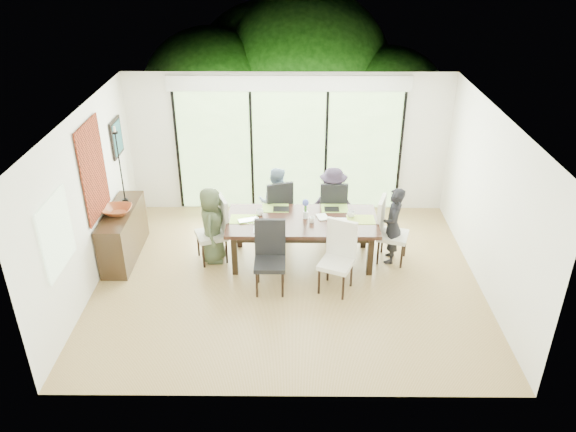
{
  "coord_description": "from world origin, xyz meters",
  "views": [
    {
      "loc": [
        0.06,
        -7.45,
        5.08
      ],
      "look_at": [
        0.0,
        0.25,
        1.0
      ],
      "focal_mm": 35.0,
      "sensor_mm": 36.0,
      "label": 1
    }
  ],
  "objects_px": {
    "chair_far_right": "(332,207)",
    "cup_b": "(312,220)",
    "sideboard": "(123,234)",
    "bowl": "(118,210)",
    "laptop": "(250,222)",
    "chair_far_left": "(276,207)",
    "person_left_end": "(212,225)",
    "person_far_left": "(276,203)",
    "chair_near_left": "(270,259)",
    "table_top": "(302,221)",
    "person_far_right": "(333,203)",
    "chair_left_end": "(211,230)",
    "vase": "(305,215)",
    "chair_near_right": "(336,259)",
    "person_right_end": "(393,226)",
    "cup_a": "(260,212)",
    "cup_c": "(351,214)",
    "chair_right_end": "(394,231)"
  },
  "relations": [
    {
      "from": "chair_far_left",
      "to": "person_far_left",
      "type": "height_order",
      "value": "person_far_left"
    },
    {
      "from": "chair_near_left",
      "to": "cup_c",
      "type": "distance_m",
      "value": 1.64
    },
    {
      "from": "chair_far_right",
      "to": "person_far_right",
      "type": "bearing_deg",
      "value": 89.6
    },
    {
      "from": "chair_far_right",
      "to": "bowl",
      "type": "distance_m",
      "value": 3.66
    },
    {
      "from": "chair_near_left",
      "to": "chair_right_end",
      "type": "bearing_deg",
      "value": 23.53
    },
    {
      "from": "table_top",
      "to": "person_far_right",
      "type": "distance_m",
      "value": 1.0
    },
    {
      "from": "chair_near_right",
      "to": "chair_far_right",
      "type": "bearing_deg",
      "value": 111.95
    },
    {
      "from": "person_far_left",
      "to": "bowl",
      "type": "bearing_deg",
      "value": 27.49
    },
    {
      "from": "chair_near_right",
      "to": "cup_b",
      "type": "xyz_separation_m",
      "value": [
        -0.35,
        0.77,
        0.25
      ]
    },
    {
      "from": "cup_b",
      "to": "chair_far_right",
      "type": "bearing_deg",
      "value": 67.17
    },
    {
      "from": "chair_near_left",
      "to": "vase",
      "type": "height_order",
      "value": "chair_near_left"
    },
    {
      "from": "laptop",
      "to": "chair_far_left",
      "type": "bearing_deg",
      "value": 47.42
    },
    {
      "from": "chair_far_left",
      "to": "person_far_right",
      "type": "distance_m",
      "value": 1.0
    },
    {
      "from": "chair_left_end",
      "to": "bowl",
      "type": "relative_size",
      "value": 2.46
    },
    {
      "from": "person_right_end",
      "to": "laptop",
      "type": "distance_m",
      "value": 2.34
    },
    {
      "from": "chair_far_right",
      "to": "person_far_left",
      "type": "relative_size",
      "value": 0.85
    },
    {
      "from": "person_far_left",
      "to": "vase",
      "type": "height_order",
      "value": "person_far_left"
    },
    {
      "from": "person_right_end",
      "to": "bowl",
      "type": "bearing_deg",
      "value": -79.12
    },
    {
      "from": "cup_a",
      "to": "cup_b",
      "type": "height_order",
      "value": "cup_a"
    },
    {
      "from": "chair_near_left",
      "to": "bowl",
      "type": "distance_m",
      "value": 2.66
    },
    {
      "from": "chair_near_right",
      "to": "vase",
      "type": "bearing_deg",
      "value": 139.68
    },
    {
      "from": "chair_near_right",
      "to": "person_right_end",
      "type": "distance_m",
      "value": 1.31
    },
    {
      "from": "chair_right_end",
      "to": "sideboard",
      "type": "height_order",
      "value": "chair_right_end"
    },
    {
      "from": "table_top",
      "to": "cup_b",
      "type": "bearing_deg",
      "value": -33.69
    },
    {
      "from": "sideboard",
      "to": "laptop",
      "type": "bearing_deg",
      "value": -5.39
    },
    {
      "from": "cup_c",
      "to": "chair_right_end",
      "type": "bearing_deg",
      "value": -8.13
    },
    {
      "from": "cup_b",
      "to": "cup_c",
      "type": "relative_size",
      "value": 0.81
    },
    {
      "from": "chair_left_end",
      "to": "cup_b",
      "type": "height_order",
      "value": "chair_left_end"
    },
    {
      "from": "chair_far_right",
      "to": "cup_b",
      "type": "relative_size",
      "value": 11.0
    },
    {
      "from": "vase",
      "to": "cup_a",
      "type": "bearing_deg",
      "value": 172.41
    },
    {
      "from": "laptop",
      "to": "sideboard",
      "type": "height_order",
      "value": "sideboard"
    },
    {
      "from": "cup_a",
      "to": "person_left_end",
      "type": "bearing_deg",
      "value": -169.11
    },
    {
      "from": "bowl",
      "to": "sideboard",
      "type": "bearing_deg",
      "value": 90.0
    },
    {
      "from": "chair_near_right",
      "to": "person_right_end",
      "type": "height_order",
      "value": "person_right_end"
    },
    {
      "from": "sideboard",
      "to": "chair_far_left",
      "type": "bearing_deg",
      "value": 16.41
    },
    {
      "from": "chair_left_end",
      "to": "person_right_end",
      "type": "distance_m",
      "value": 2.98
    },
    {
      "from": "chair_far_left",
      "to": "laptop",
      "type": "distance_m",
      "value": 1.05
    },
    {
      "from": "person_left_end",
      "to": "person_right_end",
      "type": "xyz_separation_m",
      "value": [
        2.96,
        0.0,
        0.0
      ]
    },
    {
      "from": "person_left_end",
      "to": "laptop",
      "type": "xyz_separation_m",
      "value": [
        0.63,
        -0.1,
        0.12
      ]
    },
    {
      "from": "person_right_end",
      "to": "vase",
      "type": "relative_size",
      "value": 10.75
    },
    {
      "from": "sideboard",
      "to": "person_far_left",
      "type": "bearing_deg",
      "value": 15.99
    },
    {
      "from": "person_far_left",
      "to": "cup_c",
      "type": "bearing_deg",
      "value": 159.15
    },
    {
      "from": "table_top",
      "to": "cup_a",
      "type": "relative_size",
      "value": 19.35
    },
    {
      "from": "vase",
      "to": "sideboard",
      "type": "distance_m",
      "value": 3.07
    },
    {
      "from": "sideboard",
      "to": "bowl",
      "type": "xyz_separation_m",
      "value": [
        0.0,
        -0.1,
        0.49
      ]
    },
    {
      "from": "chair_left_end",
      "to": "cup_a",
      "type": "xyz_separation_m",
      "value": [
        0.8,
        0.15,
        0.25
      ]
    },
    {
      "from": "laptop",
      "to": "bowl",
      "type": "xyz_separation_m",
      "value": [
        -2.14,
        0.1,
        0.14
      ]
    },
    {
      "from": "person_far_left",
      "to": "chair_near_left",
      "type": "bearing_deg",
      "value": 97.75
    },
    {
      "from": "chair_near_left",
      "to": "cup_a",
      "type": "bearing_deg",
      "value": 101.11
    },
    {
      "from": "chair_right_end",
      "to": "cup_a",
      "type": "distance_m",
      "value": 2.22
    }
  ]
}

